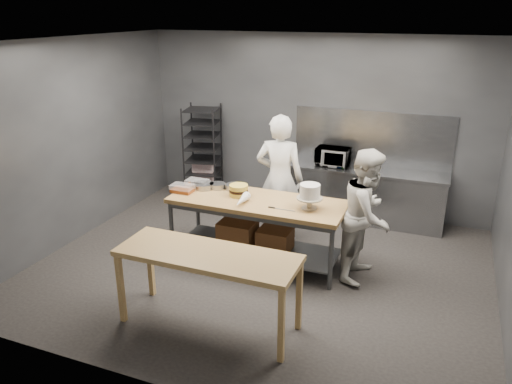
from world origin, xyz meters
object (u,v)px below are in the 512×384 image
at_px(chef_behind, 280,179).
at_px(frosted_cake_stand, 310,193).
at_px(microwave, 333,157).
at_px(layer_cake, 239,190).
at_px(speed_rack, 203,155).
at_px(near_counter, 208,260).
at_px(work_table, 256,223).
at_px(chef_right, 367,215).

height_order(chef_behind, frosted_cake_stand, chef_behind).
height_order(microwave, frosted_cake_stand, frosted_cake_stand).
bearing_deg(layer_cake, frosted_cake_stand, -5.61).
bearing_deg(microwave, speed_rack, -178.07).
xyz_separation_m(near_counter, speed_rack, (-1.89, 3.54, 0.04)).
height_order(near_counter, frosted_cake_stand, frosted_cake_stand).
height_order(speed_rack, frosted_cake_stand, speed_rack).
xyz_separation_m(work_table, near_counter, (0.09, -1.62, 0.24)).
bearing_deg(chef_behind, microwave, -120.02).
relative_size(work_table, speed_rack, 1.37).
xyz_separation_m(speed_rack, chef_right, (3.29, -1.78, 0.02)).
xyz_separation_m(near_counter, chef_behind, (-0.02, 2.40, 0.16)).
relative_size(work_table, chef_behind, 1.23).
height_order(chef_right, microwave, chef_right).
distance_m(near_counter, microwave, 3.66).
xyz_separation_m(work_table, frosted_cake_stand, (0.77, -0.05, 0.56)).
height_order(near_counter, chef_right, chef_right).
xyz_separation_m(work_table, microwave, (0.58, 2.00, 0.48)).
xyz_separation_m(work_table, speed_rack, (-1.80, 1.92, 0.28)).
bearing_deg(chef_right, chef_behind, 72.84).
bearing_deg(chef_behind, speed_rack, -38.45).
relative_size(near_counter, microwave, 3.69).
bearing_deg(microwave, work_table, -106.16).
distance_m(microwave, frosted_cake_stand, 2.06).
xyz_separation_m(chef_behind, microwave, (0.51, 1.21, 0.07)).
bearing_deg(work_table, near_counter, -86.97).
bearing_deg(chef_right, layer_cake, 100.18).
bearing_deg(speed_rack, work_table, -46.88).
xyz_separation_m(chef_right, layer_cake, (-1.76, -0.08, 0.13)).
height_order(chef_behind, chef_right, chef_behind).
xyz_separation_m(chef_behind, layer_cake, (-0.34, -0.73, 0.02)).
bearing_deg(microwave, chef_right, -64.00).
distance_m(work_table, frosted_cake_stand, 0.95).
height_order(frosted_cake_stand, layer_cake, frosted_cake_stand).
bearing_deg(layer_cake, near_counter, -77.80).
bearing_deg(near_counter, speed_rack, 118.05).
bearing_deg(chef_behind, work_table, 77.73).
height_order(work_table, chef_right, chef_right).
bearing_deg(work_table, frosted_cake_stand, -3.69).
bearing_deg(work_table, chef_behind, 84.95).
bearing_deg(near_counter, chef_right, 51.32).
height_order(speed_rack, layer_cake, speed_rack).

